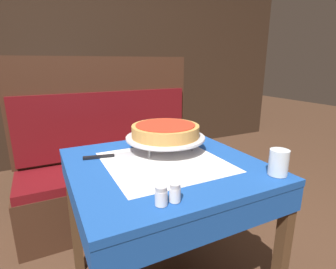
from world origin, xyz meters
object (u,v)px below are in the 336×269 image
Objects in this scene: pepper_shaker at (175,193)px; condiment_caddy at (55,103)px; dining_table_front at (164,180)px; dining_table_rear at (61,118)px; water_glass_near at (279,162)px; deep_dish_pizza at (165,130)px; booth_bench at (114,174)px; pizza_pan_stand at (165,138)px; salt_shaker at (161,196)px; pizza_server at (111,156)px.

pepper_shaker is 2.10m from condiment_caddy.
dining_table_front is 1.79m from condiment_caddy.
water_glass_near reaches higher than dining_table_rear.
dining_table_front is 13.27× the size of pepper_shaker.
deep_dish_pizza is 0.56m from water_glass_near.
condiment_caddy reaches higher than water_glass_near.
pepper_shaker is 0.40× the size of condiment_caddy.
water_glass_near is 0.68× the size of condiment_caddy.
booth_bench is 1.35m from water_glass_near.
condiment_caddy is at bearing 110.54° from booth_bench.
dining_table_front is 2.43× the size of deep_dish_pizza.
pizza_pan_stand is 0.55m from water_glass_near.
salt_shaker is (-0.53, 0.00, -0.02)m from water_glass_near.
condiment_caddy reaches higher than deep_dish_pizza.
dining_table_rear is at bearing 107.39° from booth_bench.
dining_table_rear is at bearing 93.36° from salt_shaker.
water_glass_near is at bearing -60.07° from pizza_pan_stand.
dining_table_front is at bearing -40.41° from pizza_server.
dining_table_rear is at bearing 94.71° from pepper_shaker.
water_glass_near is (0.28, -0.48, -0.05)m from deep_dish_pizza.
salt_shaker reaches higher than pepper_shaker.
pizza_pan_stand is 3.82× the size of water_glass_near.
booth_bench reaches higher than pizza_server.
dining_table_front is at bearing 136.37° from water_glass_near.
booth_bench is 22.20× the size of pepper_shaker.
booth_bench is at bearing 97.16° from deep_dish_pizza.
condiment_caddy is at bearing -155.89° from dining_table_rear.
booth_bench is 1.30m from pepper_shaker.
water_glass_near is 0.48m from pepper_shaker.
pepper_shaker is (0.05, 0.00, -0.00)m from salt_shaker.
pizza_pan_stand reaches higher than dining_table_rear.
salt_shaker is at bearing -86.64° from dining_table_rear.
dining_table_rear is 1.61m from pizza_server.
condiment_caddy is (-0.17, 2.09, 0.02)m from salt_shaker.
booth_bench is 21.56× the size of salt_shaker.
dining_table_front is 1.80m from dining_table_rear.
pizza_server is 1.57× the size of condiment_caddy.
deep_dish_pizza is 1.67m from condiment_caddy.
salt_shaker is at bearing 180.00° from pepper_shaker.
dining_table_front is 1.09× the size of dining_table_rear.
pizza_pan_stand is (0.08, 0.14, 0.16)m from dining_table_front.
water_glass_near is (0.65, -2.11, 0.15)m from dining_table_rear.
condiment_caddy is (-0.22, 2.09, 0.02)m from pepper_shaker.
salt_shaker is at bearing -85.32° from condiment_caddy.
pizza_server is (-0.28, 0.03, -0.10)m from deep_dish_pizza.
deep_dish_pizza is at bearing 62.50° from salt_shaker.
pizza_server is at bearing -84.96° from condiment_caddy.
dining_table_rear is 0.16m from condiment_caddy.
pizza_pan_stand reaches higher than pizza_server.
deep_dish_pizza is 0.52m from pepper_shaker.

